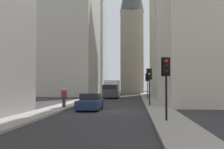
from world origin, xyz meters
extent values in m
plane|color=#302D30|center=(0.00, 0.00, 0.00)|extent=(135.00, 135.00, 0.00)
cube|color=gray|center=(0.00, 4.50, 0.07)|extent=(90.00, 2.20, 0.14)
cube|color=gray|center=(0.00, -4.50, 0.07)|extent=(90.00, 2.20, 0.14)
cube|color=beige|center=(28.84, -10.60, 12.55)|extent=(17.07, 10.00, 25.10)
cube|color=#B7B2A5|center=(30.04, 10.60, 15.58)|extent=(14.94, 10.00, 31.16)
cube|color=gray|center=(42.46, -1.60, 9.99)|extent=(5.44, 5.44, 19.98)
cube|color=silver|center=(21.24, 1.40, 1.54)|extent=(4.60, 2.25, 2.60)
cube|color=#38383D|center=(18.04, 1.40, 1.19)|extent=(1.90, 2.25, 1.90)
cube|color=black|center=(18.04, 1.40, 1.79)|extent=(1.92, 2.09, 0.64)
cylinder|color=black|center=(18.04, 0.41, 0.44)|extent=(0.88, 0.28, 0.88)
cylinder|color=black|center=(18.04, 2.38, 0.44)|extent=(0.88, 0.28, 0.88)
cylinder|color=black|center=(22.64, 0.41, 0.44)|extent=(0.88, 0.28, 0.88)
cylinder|color=black|center=(22.64, 2.38, 0.44)|extent=(0.88, 0.28, 0.88)
cube|color=navy|center=(0.86, 1.40, 0.53)|extent=(4.30, 1.78, 0.70)
cube|color=black|center=(1.06, 1.40, 1.15)|extent=(2.10, 1.58, 0.54)
cylinder|color=black|center=(-0.49, 0.62, 0.32)|extent=(0.64, 0.22, 0.64)
cylinder|color=black|center=(-0.49, 2.18, 0.32)|extent=(0.64, 0.22, 0.64)
cylinder|color=black|center=(2.21, 0.62, 0.32)|extent=(0.64, 0.22, 0.64)
cylinder|color=black|center=(2.21, 2.18, 0.32)|extent=(0.64, 0.22, 0.64)
cylinder|color=black|center=(-6.03, -4.19, 1.45)|extent=(0.12, 0.12, 2.61)
cube|color=black|center=(-6.03, -4.19, 3.20)|extent=(0.28, 0.32, 0.90)
cube|color=black|center=(-5.88, -4.19, 3.20)|extent=(0.03, 0.52, 1.10)
sphere|color=red|center=(-6.19, -4.19, 3.50)|extent=(0.20, 0.20, 0.20)
sphere|color=black|center=(-6.19, -4.19, 3.20)|extent=(0.20, 0.20, 0.20)
sphere|color=black|center=(-6.19, -4.19, 2.90)|extent=(0.20, 0.20, 0.20)
cylinder|color=black|center=(4.49, -3.78, 1.45)|extent=(0.12, 0.12, 2.61)
cube|color=black|center=(4.49, -3.78, 3.20)|extent=(0.28, 0.32, 0.90)
cube|color=black|center=(4.65, -3.78, 3.20)|extent=(0.03, 0.52, 1.10)
sphere|color=black|center=(4.33, -3.78, 3.50)|extent=(0.20, 0.20, 0.20)
sphere|color=orange|center=(4.33, -3.78, 3.20)|extent=(0.20, 0.20, 0.20)
sphere|color=black|center=(4.33, -3.78, 2.90)|extent=(0.20, 0.20, 0.20)
cylinder|color=black|center=(16.49, -4.11, 1.45)|extent=(0.12, 0.12, 2.63)
cube|color=black|center=(16.49, -4.11, 3.22)|extent=(0.28, 0.32, 0.90)
cube|color=black|center=(16.64, -4.11, 3.22)|extent=(0.03, 0.52, 1.10)
sphere|color=black|center=(16.33, -4.11, 3.52)|extent=(0.20, 0.20, 0.20)
sphere|color=black|center=(16.33, -4.11, 3.22)|extent=(0.20, 0.20, 0.20)
sphere|color=green|center=(16.33, -4.11, 2.92)|extent=(0.20, 0.20, 0.20)
cylinder|color=#33333D|center=(1.87, 3.91, 0.56)|extent=(0.16, 0.16, 0.84)
cylinder|color=#33333D|center=(1.87, 4.08, 0.56)|extent=(0.16, 0.16, 0.84)
cube|color=maroon|center=(1.87, 4.00, 1.31)|extent=(0.26, 0.44, 0.66)
sphere|color=tan|center=(1.87, 4.00, 1.79)|extent=(0.22, 0.22, 0.22)
cylinder|color=#999EA3|center=(4.33, -4.00, 0.24)|extent=(0.07, 0.07, 0.20)
cylinder|color=#999EA3|center=(4.33, -4.00, 0.38)|extent=(0.03, 0.03, 0.07)
camera|label=1|loc=(-21.09, -2.46, 2.18)|focal=41.66mm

